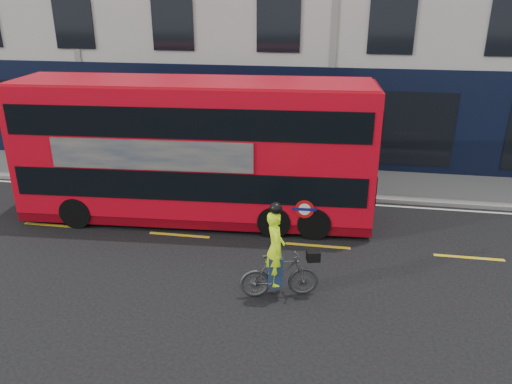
# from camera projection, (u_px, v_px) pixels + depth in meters

# --- Properties ---
(ground) EXTENTS (120.00, 120.00, 0.00)m
(ground) POSITION_uv_depth(u_px,v_px,m) (315.00, 274.00, 12.48)
(ground) COLOR black
(ground) RESTS_ON ground
(pavement) EXTENTS (60.00, 3.00, 0.12)m
(pavement) POSITION_uv_depth(u_px,v_px,m) (325.00, 182.00, 18.41)
(pavement) COLOR slate
(pavement) RESTS_ON ground
(kerb) EXTENTS (60.00, 0.12, 0.13)m
(kerb) POSITION_uv_depth(u_px,v_px,m) (323.00, 197.00, 17.03)
(kerb) COLOR gray
(kerb) RESTS_ON ground
(road_edge_line) EXTENTS (58.00, 0.10, 0.01)m
(road_edge_line) POSITION_uv_depth(u_px,v_px,m) (323.00, 202.00, 16.78)
(road_edge_line) COLOR silver
(road_edge_line) RESTS_ON ground
(lane_dashes) EXTENTS (58.00, 0.12, 0.01)m
(lane_dashes) POSITION_uv_depth(u_px,v_px,m) (318.00, 246.00, 13.85)
(lane_dashes) COLOR yellow
(lane_dashes) RESTS_ON ground
(bus) EXTENTS (10.66, 3.02, 4.24)m
(bus) POSITION_uv_depth(u_px,v_px,m) (196.00, 151.00, 14.84)
(bus) COLOR red
(bus) RESTS_ON ground
(cyclist) EXTENTS (1.89, 0.96, 2.35)m
(cyclist) POSITION_uv_depth(u_px,v_px,m) (278.00, 266.00, 11.29)
(cyclist) COLOR #404245
(cyclist) RESTS_ON ground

